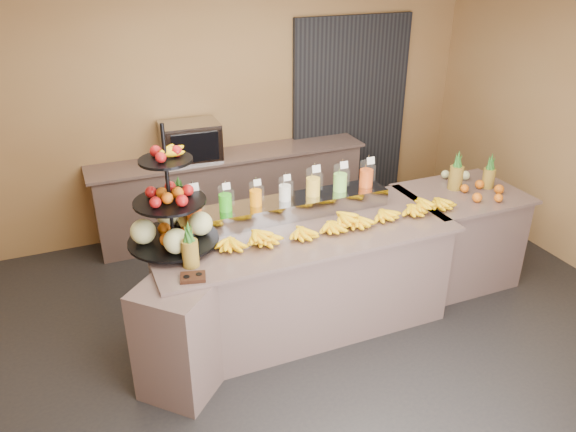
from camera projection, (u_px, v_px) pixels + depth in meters
ground at (315, 342)px, 4.74m from camera, size 6.00×6.00×0.00m
room_envelope at (300, 99)px, 4.63m from camera, size 6.04×5.02×2.82m
buffet_counter at (291, 283)px, 4.71m from camera, size 2.75×1.25×0.93m
right_counter at (457, 236)px, 5.46m from camera, size 1.08×0.88×0.93m
back_ledge at (232, 192)px, 6.40m from camera, size 3.10×0.55×0.93m
pitcher_tray at (285, 208)px, 4.77m from camera, size 1.85×0.30×0.15m
juice_pitcher_orange_a at (194, 204)px, 4.42m from camera, size 0.13×0.13×0.31m
juice_pitcher_green at (225, 200)px, 4.51m from camera, size 0.11×0.12×0.27m
juice_pitcher_orange_b at (256, 195)px, 4.61m from camera, size 0.11×0.11×0.26m
juice_pitcher_milk at (285, 191)px, 4.70m from camera, size 0.11×0.11×0.26m
juice_pitcher_lemon at (313, 184)px, 4.78m from camera, size 0.13×0.13×0.31m
juice_pitcher_lime at (340, 180)px, 4.87m from camera, size 0.12×0.13×0.30m
juice_pitcher_orange_c at (366, 175)px, 4.96m from camera, size 0.13×0.13×0.30m
banana_heap at (342, 219)px, 4.60m from camera, size 2.11×0.19×0.18m
fruit_stand at (178, 216)px, 4.24m from camera, size 0.88×0.88×0.98m
condiment_caddy at (193, 277)px, 3.90m from camera, size 0.20×0.17×0.03m
pineapple_left_a at (190, 250)px, 4.01m from camera, size 0.12×0.12×0.37m
pineapple_left_b at (181, 208)px, 4.53m from camera, size 0.16×0.16×0.46m
right_fruit_pile at (477, 185)px, 5.23m from camera, size 0.43×0.41×0.23m
oven_warmer at (190, 141)px, 5.96m from camera, size 0.62×0.45×0.41m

